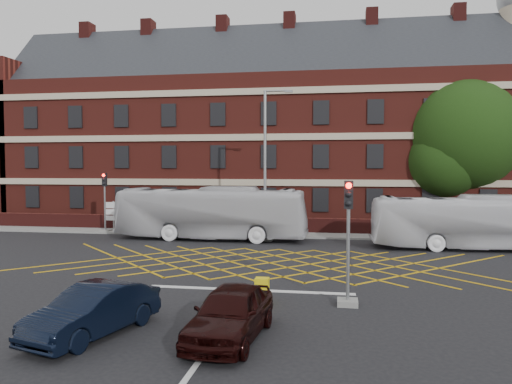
% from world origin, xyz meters
% --- Properties ---
extents(ground, '(120.00, 120.00, 0.00)m').
position_xyz_m(ground, '(0.00, 0.00, 0.00)').
color(ground, black).
rests_on(ground, ground).
extents(victorian_building, '(51.00, 12.17, 20.40)m').
position_xyz_m(victorian_building, '(0.25, 22.00, 7.84)').
color(victorian_building, maroon).
rests_on(victorian_building, ground).
extents(boundary_wall, '(56.00, 0.50, 1.10)m').
position_xyz_m(boundary_wall, '(0.00, 13.00, 0.55)').
color(boundary_wall, '#481513').
rests_on(boundary_wall, ground).
extents(far_pavement, '(60.00, 3.00, 0.12)m').
position_xyz_m(far_pavement, '(0.00, 12.00, 0.06)').
color(far_pavement, slate).
rests_on(far_pavement, ground).
extents(box_junction_hatching, '(8.22, 8.22, 0.02)m').
position_xyz_m(box_junction_hatching, '(0.00, 2.00, 0.01)').
color(box_junction_hatching, '#CC990C').
rests_on(box_junction_hatching, ground).
extents(stop_line, '(8.00, 0.30, 0.02)m').
position_xyz_m(stop_line, '(0.00, -3.50, 0.01)').
color(stop_line, silver).
rests_on(stop_line, ground).
extents(centre_line, '(0.15, 14.00, 0.02)m').
position_xyz_m(centre_line, '(0.00, -10.00, 0.01)').
color(centre_line, silver).
rests_on(centre_line, ground).
extents(bus_left, '(12.44, 3.22, 3.45)m').
position_xyz_m(bus_left, '(-4.81, 9.22, 1.72)').
color(bus_left, silver).
rests_on(bus_left, ground).
extents(bus_right, '(11.27, 3.07, 3.11)m').
position_xyz_m(bus_right, '(10.84, 7.87, 1.56)').
color(bus_right, white).
rests_on(bus_right, ground).
extents(car_navy, '(2.63, 4.54, 1.41)m').
position_xyz_m(car_navy, '(-3.45, -9.25, 0.71)').
color(car_navy, black).
rests_on(car_navy, ground).
extents(car_maroon, '(2.11, 4.46, 1.47)m').
position_xyz_m(car_maroon, '(0.42, -8.90, 0.74)').
color(car_maroon, black).
rests_on(car_maroon, ground).
extents(deciduous_tree, '(8.52, 8.51, 11.31)m').
position_xyz_m(deciduous_tree, '(12.49, 17.53, 6.46)').
color(deciduous_tree, black).
rests_on(deciduous_tree, ground).
extents(traffic_light_near, '(0.70, 0.70, 4.27)m').
position_xyz_m(traffic_light_near, '(3.68, -5.00, 1.76)').
color(traffic_light_near, slate).
rests_on(traffic_light_near, ground).
extents(traffic_light_far, '(0.70, 0.70, 4.27)m').
position_xyz_m(traffic_light_far, '(-13.16, 11.15, 1.76)').
color(traffic_light_far, slate).
rests_on(traffic_light_far, ground).
extents(street_lamp, '(2.25, 1.00, 9.57)m').
position_xyz_m(street_lamp, '(-1.24, 9.35, 3.35)').
color(street_lamp, slate).
rests_on(street_lamp, ground).
extents(direction_signs, '(1.10, 0.16, 2.20)m').
position_xyz_m(direction_signs, '(-13.01, 12.14, 1.38)').
color(direction_signs, gray).
rests_on(direction_signs, ground).
extents(utility_cabinet, '(0.47, 0.39, 0.88)m').
position_xyz_m(utility_cabinet, '(0.73, -5.18, 0.44)').
color(utility_cabinet, yellow).
rests_on(utility_cabinet, ground).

